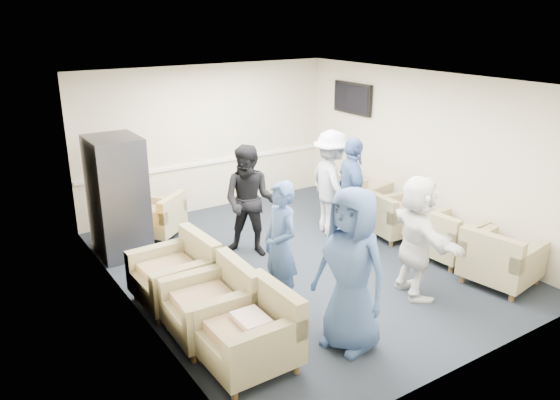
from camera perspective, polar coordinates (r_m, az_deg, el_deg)
floor at (r=8.25m, az=2.13°, el=-6.64°), size 6.00×6.00×0.00m
ceiling at (r=7.49m, az=2.39°, el=12.34°), size 6.00×6.00×0.00m
back_wall at (r=10.27m, az=-7.53°, el=6.37°), size 5.00×0.02×2.70m
front_wall at (r=5.74m, az=19.91°, el=-4.93°), size 5.00×0.02×2.70m
left_wall at (r=6.70m, az=-15.48°, el=-1.04°), size 0.02×6.00×2.70m
right_wall at (r=9.39m, az=14.84°, el=4.70°), size 0.02×6.00×2.70m
chair_rail at (r=10.36m, az=-7.37°, el=3.92°), size 4.98×0.04×0.06m
tv at (r=10.47m, az=7.58°, el=10.49°), size 0.10×1.00×0.58m
armchair_left_near at (r=5.90m, az=-2.89°, el=-13.94°), size 0.92×0.92×0.73m
armchair_left_mid at (r=6.44m, az=-6.84°, el=-10.98°), size 0.94×0.94×0.73m
armchair_left_far at (r=7.18m, az=-10.55°, el=-7.77°), size 0.96×0.96×0.74m
armchair_right_near at (r=8.07m, az=21.94°, el=-5.97°), size 1.01×1.01×0.70m
armchair_right_midnear at (r=8.63m, az=16.93°, el=-3.82°), size 0.90×0.90×0.68m
armchair_right_midfar at (r=9.28m, az=11.63°, el=-1.85°), size 0.88×0.88×0.65m
armchair_right_far at (r=9.97m, az=7.85°, el=0.13°), size 1.08×1.08×0.75m
armchair_corner at (r=9.32m, az=-12.58°, el=-1.92°), size 1.10×1.10×0.63m
vending_machine at (r=8.62m, az=-16.55°, el=0.34°), size 0.75×0.88×1.85m
backpack at (r=6.82m, az=-3.44°, el=-10.39°), size 0.25×0.18×0.43m
pillow at (r=5.80m, az=-3.03°, el=-12.52°), size 0.31×0.41×0.12m
person_front_left at (r=5.98m, az=7.44°, el=-7.27°), size 0.79×1.03×1.87m
person_mid_left at (r=6.77m, az=0.06°, el=-4.85°), size 0.43×0.63×1.66m
person_back_left at (r=8.25m, az=-3.18°, el=-0.15°), size 1.06×1.06×1.73m
person_back_right at (r=9.10m, az=5.41°, el=1.77°), size 0.88×1.25×1.77m
person_mid_right at (r=8.58m, az=7.50°, el=0.66°), size 0.81×1.13×1.78m
person_front_right at (r=7.28m, az=14.15°, el=-3.73°), size 0.94×1.61×1.65m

